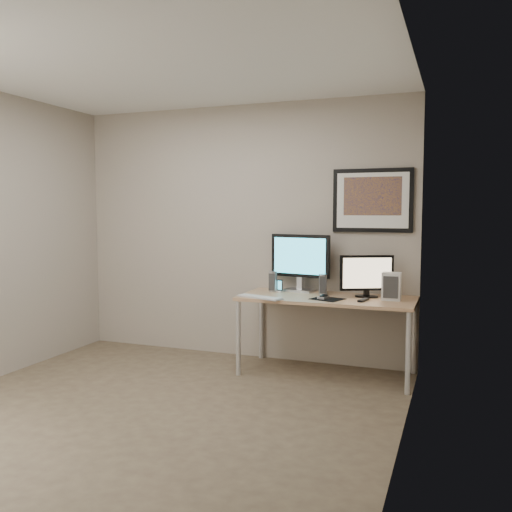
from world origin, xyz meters
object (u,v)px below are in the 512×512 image
object	(u,v)px
speaker_right	(323,284)
phone_dock	(280,286)
fan_unit	(391,286)
keyboard	(260,297)
desk	(327,304)
monitor_tv	(367,275)
monitor_large	(300,260)
framed_art	(372,200)
speaker_left	(273,282)

from	to	relation	value
speaker_right	phone_dock	bearing A→B (deg)	166.55
fan_unit	keyboard	bearing A→B (deg)	-164.80
desk	monitor_tv	distance (m)	0.45
keyboard	monitor_large	bearing A→B (deg)	83.90
framed_art	phone_dock	distance (m)	1.20
monitor_tv	speaker_right	size ratio (longest dim) A/B	2.35
desk	framed_art	distance (m)	1.07
desk	speaker_left	world-z (taller)	speaker_left
keyboard	fan_unit	bearing A→B (deg)	32.80
monitor_tv	fan_unit	size ratio (longest dim) A/B	1.86
monitor_tv	phone_dock	distance (m)	0.85
phone_dock	speaker_right	bearing A→B (deg)	17.79
monitor_large	speaker_left	xyz separation A→B (m)	(-0.24, -0.11, -0.21)
framed_art	fan_unit	size ratio (longest dim) A/B	3.03
desk	monitor_tv	xyz separation A→B (m)	(0.35, 0.10, 0.27)
desk	phone_dock	bearing A→B (deg)	166.17
framed_art	monitor_tv	distance (m)	0.72
monitor_large	speaker_right	distance (m)	0.36
framed_art	fan_unit	world-z (taller)	framed_art
framed_art	speaker_left	xyz separation A→B (m)	(-0.92, -0.20, -0.79)
monitor_large	phone_dock	size ratio (longest dim) A/B	4.92
phone_dock	monitor_large	bearing A→B (deg)	53.02
monitor_large	monitor_tv	world-z (taller)	monitor_large
keyboard	fan_unit	world-z (taller)	fan_unit
fan_unit	phone_dock	bearing A→B (deg)	175.06
framed_art	keyboard	size ratio (longest dim) A/B	1.63
monitor_tv	speaker_left	distance (m)	0.92
framed_art	speaker_left	world-z (taller)	framed_art
monitor_tv	speaker_left	size ratio (longest dim) A/B	2.30
framed_art	monitor_large	world-z (taller)	framed_art
monitor_tv	phone_dock	size ratio (longest dim) A/B	3.69
monitor_large	framed_art	bearing A→B (deg)	17.51
speaker_left	keyboard	bearing A→B (deg)	-88.15
desk	phone_dock	distance (m)	0.53
monitor_large	monitor_tv	xyz separation A→B (m)	(0.67, -0.14, -0.10)
desk	monitor_large	world-z (taller)	monitor_large
desk	speaker_right	bearing A→B (deg)	119.89
speaker_left	fan_unit	distance (m)	1.15
monitor_tv	keyboard	xyz separation A→B (m)	(-0.90, -0.37, -0.20)
desk	fan_unit	size ratio (longest dim) A/B	6.46
speaker_right	fan_unit	size ratio (longest dim) A/B	0.79
desk	phone_dock	world-z (taller)	phone_dock
framed_art	fan_unit	xyz separation A→B (m)	(0.23, -0.31, -0.77)
monitor_tv	speaker_left	world-z (taller)	monitor_tv
monitor_tv	phone_dock	bearing A→B (deg)	152.80
speaker_left	fan_unit	xyz separation A→B (m)	(1.15, -0.11, 0.02)
desk	framed_art	size ratio (longest dim) A/B	2.13
monitor_large	fan_unit	bearing A→B (deg)	-3.82
monitor_tv	fan_unit	distance (m)	0.26
monitor_large	monitor_tv	size ratio (longest dim) A/B	1.33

